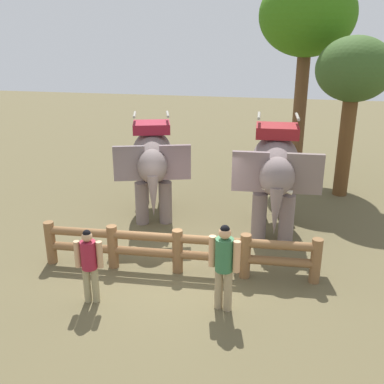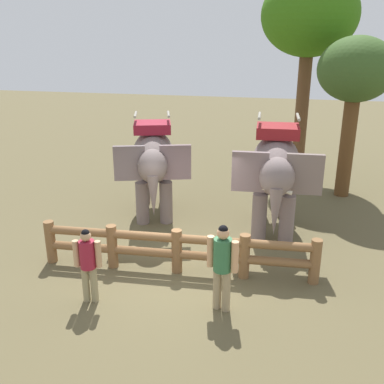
{
  "view_description": "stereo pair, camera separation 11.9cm",
  "coord_description": "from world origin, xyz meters",
  "px_view_note": "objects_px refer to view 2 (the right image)",
  "views": [
    {
      "loc": [
        2.18,
        -8.73,
        5.22
      ],
      "look_at": [
        0.0,
        1.63,
        1.4
      ],
      "focal_mm": 41.33,
      "sensor_mm": 36.0,
      "label": 1
    },
    {
      "loc": [
        2.3,
        -8.71,
        5.22
      ],
      "look_at": [
        0.0,
        1.63,
        1.4
      ],
      "focal_mm": 41.33,
      "sensor_mm": 36.0,
      "label": 2
    }
  ],
  "objects_px": {
    "elephant_near_left": "(153,160)",
    "elephant_center": "(275,169)",
    "tree_back_center": "(356,74)",
    "tourist_woman_in_black": "(222,262)",
    "tourist_man_in_blue": "(88,260)",
    "log_fence": "(177,248)",
    "tree_far_left": "(309,18)"
  },
  "relations": [
    {
      "from": "elephant_near_left",
      "to": "tree_far_left",
      "type": "distance_m",
      "value": 8.03
    },
    {
      "from": "elephant_center",
      "to": "tourist_woman_in_black",
      "type": "relative_size",
      "value": 2.04
    },
    {
      "from": "elephant_near_left",
      "to": "tourist_man_in_blue",
      "type": "height_order",
      "value": "elephant_near_left"
    },
    {
      "from": "tree_far_left",
      "to": "tourist_man_in_blue",
      "type": "bearing_deg",
      "value": -112.13
    },
    {
      "from": "elephant_near_left",
      "to": "tourist_man_in_blue",
      "type": "distance_m",
      "value": 4.79
    },
    {
      "from": "tree_far_left",
      "to": "tree_back_center",
      "type": "bearing_deg",
      "value": -58.97
    },
    {
      "from": "tourist_man_in_blue",
      "to": "tree_back_center",
      "type": "xyz_separation_m",
      "value": [
        5.65,
        7.77,
        3.07
      ]
    },
    {
      "from": "tree_far_left",
      "to": "elephant_center",
      "type": "bearing_deg",
      "value": -96.69
    },
    {
      "from": "tourist_woman_in_black",
      "to": "tree_back_center",
      "type": "xyz_separation_m",
      "value": [
        2.97,
        7.47,
        2.95
      ]
    },
    {
      "from": "tourist_woman_in_black",
      "to": "tourist_man_in_blue",
      "type": "distance_m",
      "value": 2.69
    },
    {
      "from": "tree_back_center",
      "to": "log_fence",
      "type": "bearing_deg",
      "value": -124.02
    },
    {
      "from": "elephant_center",
      "to": "tourist_man_in_blue",
      "type": "xyz_separation_m",
      "value": [
        -3.47,
        -4.3,
        -0.87
      ]
    },
    {
      "from": "elephant_near_left",
      "to": "tree_far_left",
      "type": "xyz_separation_m",
      "value": [
        4.24,
        5.51,
        4.02
      ]
    },
    {
      "from": "elephant_near_left",
      "to": "log_fence",
      "type": "bearing_deg",
      "value": -64.57
    },
    {
      "from": "log_fence",
      "to": "elephant_near_left",
      "type": "distance_m",
      "value": 3.7
    },
    {
      "from": "log_fence",
      "to": "tree_far_left",
      "type": "xyz_separation_m",
      "value": [
        2.72,
        8.7,
        5.13
      ]
    },
    {
      "from": "elephant_near_left",
      "to": "elephant_center",
      "type": "height_order",
      "value": "elephant_center"
    },
    {
      "from": "tourist_woman_in_black",
      "to": "tree_back_center",
      "type": "distance_m",
      "value": 8.56
    },
    {
      "from": "log_fence",
      "to": "elephant_near_left",
      "type": "relative_size",
      "value": 1.75
    },
    {
      "from": "elephant_near_left",
      "to": "elephant_center",
      "type": "bearing_deg",
      "value": -6.8
    },
    {
      "from": "log_fence",
      "to": "tourist_man_in_blue",
      "type": "xyz_separation_m",
      "value": [
        -1.44,
        -1.54,
        0.33
      ]
    },
    {
      "from": "elephant_center",
      "to": "tree_back_center",
      "type": "distance_m",
      "value": 4.65
    },
    {
      "from": "tree_far_left",
      "to": "log_fence",
      "type": "bearing_deg",
      "value": -107.38
    },
    {
      "from": "tourist_woman_in_black",
      "to": "tree_back_center",
      "type": "height_order",
      "value": "tree_back_center"
    },
    {
      "from": "tourist_man_in_blue",
      "to": "tree_back_center",
      "type": "height_order",
      "value": "tree_back_center"
    },
    {
      "from": "log_fence",
      "to": "tree_back_center",
      "type": "xyz_separation_m",
      "value": [
        4.21,
        6.23,
        3.4
      ]
    },
    {
      "from": "elephant_near_left",
      "to": "tree_back_center",
      "type": "relative_size",
      "value": 0.7
    },
    {
      "from": "elephant_near_left",
      "to": "tourist_woman_in_black",
      "type": "bearing_deg",
      "value": -58.15
    },
    {
      "from": "tourist_man_in_blue",
      "to": "log_fence",
      "type": "bearing_deg",
      "value": 46.87
    },
    {
      "from": "tourist_man_in_blue",
      "to": "tree_back_center",
      "type": "relative_size",
      "value": 0.31
    },
    {
      "from": "elephant_center",
      "to": "tourist_woman_in_black",
      "type": "bearing_deg",
      "value": -101.24
    },
    {
      "from": "tree_back_center",
      "to": "elephant_near_left",
      "type": "bearing_deg",
      "value": -151.96
    }
  ]
}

